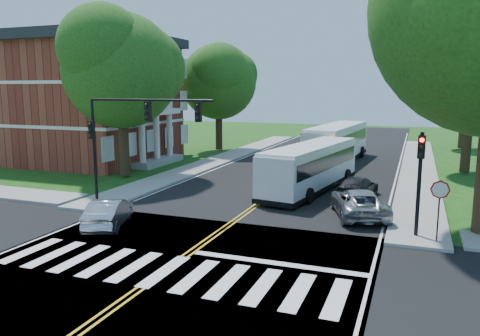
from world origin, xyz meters
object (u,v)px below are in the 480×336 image
at_px(signal_nw, 130,127).
at_px(bus_follow, 337,143).
at_px(signal_ne, 420,170).
at_px(bus_lead, 311,166).
at_px(suv, 359,203).
at_px(dark_sedan, 357,187).
at_px(hatchback, 109,213).

height_order(signal_nw, bus_follow, signal_nw).
bearing_deg(signal_ne, bus_lead, 127.99).
height_order(bus_lead, suv, bus_lead).
bearing_deg(suv, bus_follow, -95.48).
distance_m(bus_lead, suv, 6.36).
xyz_separation_m(signal_ne, bus_lead, (-6.25, 8.01, -1.43)).
height_order(signal_nw, dark_sedan, signal_nw).
bearing_deg(signal_ne, dark_sedan, 115.17).
xyz_separation_m(signal_nw, suv, (11.33, 2.79, -3.68)).
distance_m(signal_ne, bus_lead, 10.26).
bearing_deg(bus_follow, hatchback, 78.54).
xyz_separation_m(signal_nw, signal_ne, (14.06, 0.01, -1.41)).
height_order(hatchback, suv, suv).
xyz_separation_m(hatchback, dark_sedan, (10.01, 10.07, -0.04)).
bearing_deg(bus_lead, dark_sedan, 170.09).
xyz_separation_m(suv, dark_sedan, (-0.56, 4.19, -0.07)).
distance_m(signal_nw, dark_sedan, 13.38).
bearing_deg(signal_nw, bus_lead, 45.77).
xyz_separation_m(hatchback, suv, (10.57, 5.87, 0.03)).
distance_m(hatchback, suv, 12.09).
distance_m(hatchback, dark_sedan, 14.20).
distance_m(bus_follow, hatchback, 24.06).
distance_m(signal_nw, suv, 12.24).
height_order(signal_nw, bus_lead, signal_nw).
height_order(bus_follow, hatchback, bus_follow).
height_order(bus_lead, bus_follow, bus_follow).
distance_m(signal_nw, hatchback, 4.88).
xyz_separation_m(bus_follow, dark_sedan, (3.29, -13.01, -1.09)).
xyz_separation_m(bus_lead, suv, (3.53, -5.22, -0.83)).
bearing_deg(bus_follow, dark_sedan, 108.99).
height_order(bus_lead, hatchback, bus_lead).
height_order(signal_ne, dark_sedan, signal_ne).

